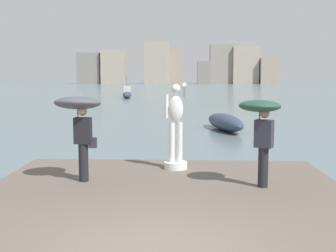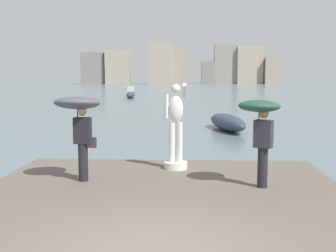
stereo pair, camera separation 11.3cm
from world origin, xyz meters
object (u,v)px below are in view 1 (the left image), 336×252
Objects in this scene: onlooker_left at (79,113)px; boat_mid at (127,94)px; onlooker_right at (261,119)px; boat_near at (225,122)px; statue_white_figure at (176,133)px.

onlooker_left reaches higher than boat_mid.
onlooker_right is 13.26m from boat_near.
onlooker_right is 45.27m from boat_mid.
onlooker_left is 0.42× the size of boat_near.
statue_white_figure is at bearing 136.85° from onlooker_right.
onlooker_left is 4.09m from onlooker_right.
onlooker_right is (4.08, -0.35, -0.09)m from onlooker_left.
boat_near is 1.17× the size of boat_mid.
statue_white_figure is 11.66m from boat_near.
onlooker_left is at bearing 175.03° from onlooker_right.
statue_white_figure is 43.18m from boat_mid.
statue_white_figure reaches higher than boat_mid.
onlooker_right reaches higher than boat_near.
onlooker_right reaches higher than boat_mid.
onlooker_right is (1.89, -1.78, 0.55)m from statue_white_figure.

